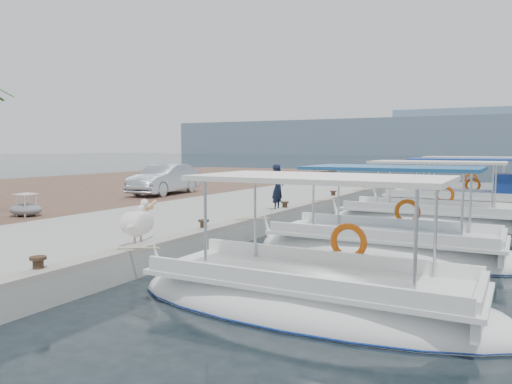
# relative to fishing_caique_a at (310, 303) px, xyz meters

# --- Properties ---
(ground) EXTENTS (400.00, 400.00, 0.00)m
(ground) POSITION_rel_fishing_caique_a_xyz_m (-3.88, 6.65, -0.12)
(ground) COLOR black
(ground) RESTS_ON ground
(concrete_quay) EXTENTS (6.00, 40.00, 0.50)m
(concrete_quay) POSITION_rel_fishing_caique_a_xyz_m (-6.88, 11.65, 0.13)
(concrete_quay) COLOR gray
(concrete_quay) RESTS_ON ground
(quay_curb) EXTENTS (0.44, 40.00, 0.12)m
(quay_curb) POSITION_rel_fishing_caique_a_xyz_m (-4.10, 11.65, 0.44)
(quay_curb) COLOR gray
(quay_curb) RESTS_ON concrete_quay
(cobblestone_strip) EXTENTS (4.00, 40.00, 0.50)m
(cobblestone_strip) POSITION_rel_fishing_caique_a_xyz_m (-11.88, 11.65, 0.13)
(cobblestone_strip) COLOR #4D3228
(cobblestone_strip) RESTS_ON ground
(land_backing) EXTENTS (16.00, 60.00, 0.48)m
(land_backing) POSITION_rel_fishing_caique_a_xyz_m (-21.88, 11.65, 0.12)
(land_backing) COLOR #4D3228
(land_backing) RESTS_ON ground
(fishing_caique_a) EXTENTS (6.58, 2.29, 2.83)m
(fishing_caique_a) POSITION_rel_fishing_caique_a_xyz_m (0.00, 0.00, 0.00)
(fishing_caique_a) COLOR white
(fishing_caique_a) RESTS_ON ground
(fishing_caique_b) EXTENTS (6.73, 2.54, 2.83)m
(fishing_caique_b) POSITION_rel_fishing_caique_a_xyz_m (0.07, 4.69, -0.00)
(fishing_caique_b) COLOR white
(fishing_caique_b) RESTS_ON ground
(fishing_caique_c) EXTENTS (7.12, 2.42, 2.83)m
(fishing_caique_c) POSITION_rel_fishing_caique_a_xyz_m (0.27, 10.29, -0.00)
(fishing_caique_c) COLOR white
(fishing_caique_c) RESTS_ON ground
(fishing_caique_d) EXTENTS (8.06, 2.44, 2.83)m
(fishing_caique_d) POSITION_rel_fishing_caique_a_xyz_m (0.84, 15.95, 0.06)
(fishing_caique_d) COLOR white
(fishing_caique_d) RESTS_ON ground
(fishing_caique_e) EXTENTS (7.07, 2.40, 2.83)m
(fishing_caique_e) POSITION_rel_fishing_caique_a_xyz_m (0.24, 20.87, -0.00)
(fishing_caique_e) COLOR white
(fishing_caique_e) RESTS_ON ground
(mooring_bollards) EXTENTS (0.28, 20.28, 0.33)m
(mooring_bollards) POSITION_rel_fishing_caique_a_xyz_m (-4.23, 8.15, 0.57)
(mooring_bollards) COLOR black
(mooring_bollards) RESTS_ON concrete_quay
(pelican) EXTENTS (0.60, 1.31, 1.01)m
(pelican) POSITION_rel_fishing_caique_a_xyz_m (-4.49, 0.96, 0.90)
(pelican) COLOR tan
(pelican) RESTS_ON concrete_quay
(fisherman) EXTENTS (0.45, 0.63, 1.61)m
(fisherman) POSITION_rel_fishing_caique_a_xyz_m (-4.48, 8.12, 1.18)
(fisherman) COLOR black
(fisherman) RESTS_ON concrete_quay
(parked_car) EXTENTS (1.94, 4.46, 1.43)m
(parked_car) POSITION_rel_fishing_caique_a_xyz_m (-11.91, 11.23, 1.09)
(parked_car) COLOR #A5B0BD
(parked_car) RESTS_ON cobblestone_strip
(tarp_bundle) EXTENTS (1.10, 0.90, 0.40)m
(tarp_bundle) POSITION_rel_fishing_caique_a_xyz_m (-11.02, 3.06, 0.58)
(tarp_bundle) COLOR slate
(tarp_bundle) RESTS_ON cobblestone_strip
(folding_table) EXTENTS (0.55, 0.55, 0.73)m
(folding_table) POSITION_rel_fishing_caique_a_xyz_m (-10.90, 2.98, 0.90)
(folding_table) COLOR silver
(folding_table) RESTS_ON cobblestone_strip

